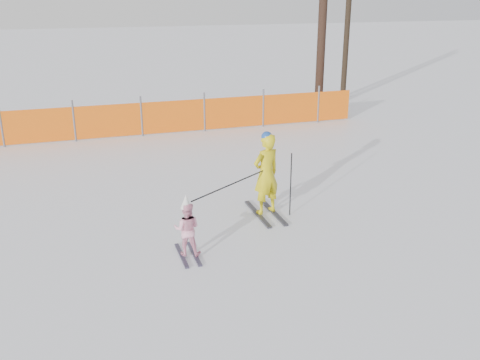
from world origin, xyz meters
The scene contains 6 objects.
ground centered at (0.00, 0.00, 0.00)m, with size 120.00×120.00×0.00m, color white.
adult centered at (0.72, 1.05, 0.86)m, with size 0.69×1.40×1.73m.
child centered at (-1.18, -0.24, 0.51)m, with size 0.55×0.91×1.12m.
ski_poles centered at (0.32, 0.58, 0.84)m, with size 2.27×1.17×1.31m.
safety_fence centered at (-2.26, 7.99, 0.56)m, with size 17.19×0.06×1.25m.
tree_trunks centered at (6.77, 10.35, 2.91)m, with size 2.51×2.54×5.94m.
Camera 1 is at (-2.84, -8.34, 4.32)m, focal length 40.00 mm.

